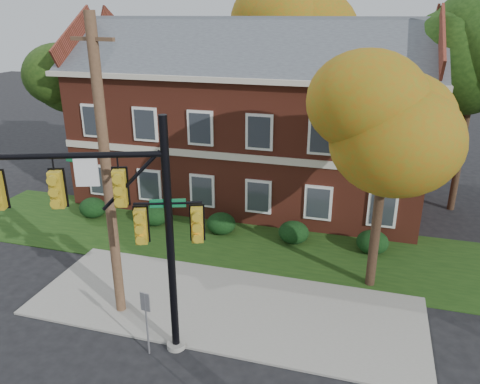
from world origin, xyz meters
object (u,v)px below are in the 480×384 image
(hedge_far_left, at_px, (93,208))
(sign_post, at_px, (146,313))
(tree_left_rear, at_px, (79,75))
(utility_pole, at_px, (107,176))
(hedge_left, at_px, (154,215))
(hedge_center, at_px, (221,223))
(tree_near_right, at_px, (396,117))
(tree_far_rear, at_px, (301,31))
(apartment_building, at_px, (250,110))
(traffic_signal, at_px, (120,215))
(hedge_far_right, at_px, (372,242))
(hedge_right, at_px, (294,232))

(hedge_far_left, relative_size, sign_post, 0.64)
(tree_left_rear, xyz_separation_m, sign_post, (10.23, -12.84, -5.19))
(utility_pole, height_order, sign_post, utility_pole)
(hedge_left, height_order, hedge_center, same)
(hedge_center, relative_size, tree_near_right, 0.16)
(tree_far_rear, bearing_deg, tree_left_rear, -141.03)
(apartment_building, bearing_deg, utility_pole, -96.85)
(traffic_signal, height_order, utility_pole, utility_pole)
(hedge_far_left, xyz_separation_m, tree_near_right, (14.22, -2.83, 6.14))
(hedge_left, bearing_deg, hedge_far_left, 180.00)
(hedge_center, distance_m, tree_far_rear, 15.57)
(traffic_signal, relative_size, utility_pole, 0.74)
(hedge_far_right, bearing_deg, traffic_signal, -129.22)
(tree_far_rear, xyz_separation_m, traffic_signal, (-1.41, -21.75, -4.21))
(apartment_building, bearing_deg, hedge_far_left, -143.11)
(traffic_signal, height_order, sign_post, traffic_signal)
(hedge_far_right, bearing_deg, utility_pole, -140.63)
(hedge_far_left, distance_m, utility_pole, 9.98)
(hedge_left, height_order, tree_far_rear, tree_far_rear)
(hedge_right, height_order, hedge_far_right, same)
(hedge_center, xyz_separation_m, hedge_far_right, (7.00, 0.00, 0.00))
(tree_near_right, xyz_separation_m, sign_post, (-6.72, -5.87, -5.18))
(apartment_building, relative_size, hedge_center, 13.43)
(tree_near_right, xyz_separation_m, tree_far_rear, (-5.88, 15.93, 2.17))
(hedge_right, distance_m, hedge_far_right, 3.50)
(hedge_left, distance_m, hedge_far_right, 10.50)
(apartment_building, relative_size, utility_pole, 1.88)
(tree_far_rear, bearing_deg, hedge_center, -95.85)
(apartment_building, xyz_separation_m, hedge_far_left, (-7.00, -5.25, -4.46))
(apartment_building, distance_m, traffic_signal, 13.91)
(hedge_far_left, relative_size, tree_left_rear, 0.16)
(sign_post, bearing_deg, tree_near_right, 49.10)
(tree_left_rear, bearing_deg, utility_pole, -53.29)
(apartment_building, distance_m, tree_near_right, 10.97)
(tree_far_rear, bearing_deg, traffic_signal, -93.70)
(hedge_far_right, height_order, tree_left_rear, tree_left_rear)
(apartment_building, xyz_separation_m, tree_near_right, (7.22, -8.09, 1.68))
(hedge_center, xyz_separation_m, tree_left_rear, (-9.73, 4.14, 6.16))
(hedge_far_left, distance_m, hedge_center, 7.00)
(apartment_building, relative_size, hedge_right, 13.43)
(tree_near_right, relative_size, utility_pole, 0.86)
(traffic_signal, bearing_deg, utility_pole, 109.57)
(hedge_right, relative_size, hedge_far_right, 1.00)
(hedge_right, xyz_separation_m, tree_left_rear, (-13.23, 4.14, 6.16))
(hedge_center, relative_size, utility_pole, 0.14)
(hedge_center, height_order, traffic_signal, traffic_signal)
(tree_left_rear, distance_m, sign_post, 17.22)
(hedge_center, xyz_separation_m, hedge_right, (3.50, 0.00, 0.00))
(apartment_building, xyz_separation_m, hedge_right, (3.50, -5.25, -4.46))
(hedge_far_right, distance_m, tree_near_right, 6.77)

